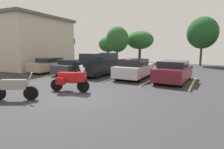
# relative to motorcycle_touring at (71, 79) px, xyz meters

# --- Properties ---
(ground) EXTENTS (44.00, 44.00, 0.10)m
(ground) POSITION_rel_motorcycle_touring_xyz_m (0.68, -0.51, -0.75)
(ground) COLOR #2D2D30
(motorcycle_touring) EXTENTS (2.14, 1.13, 1.47)m
(motorcycle_touring) POSITION_rel_motorcycle_touring_xyz_m (0.00, 0.00, 0.00)
(motorcycle_touring) COLOR black
(motorcycle_touring) RESTS_ON ground
(motorcycle_second) EXTENTS (1.89, 1.15, 1.29)m
(motorcycle_second) POSITION_rel_motorcycle_touring_xyz_m (-1.15, -2.45, -0.14)
(motorcycle_second) COLOR black
(motorcycle_second) RESTS_ON ground
(parking_stripes) EXTENTS (14.27, 4.93, 0.01)m
(parking_stripes) POSITION_rel_motorcycle_touring_xyz_m (-1.51, 5.54, -0.69)
(parking_stripes) COLOR #EAE066
(parking_stripes) RESTS_ON ground
(car_tan) EXTENTS (1.94, 4.46, 1.40)m
(car_tan) POSITION_rel_motorcycle_touring_xyz_m (-7.27, 5.25, -0.02)
(car_tan) COLOR tan
(car_tan) RESTS_ON ground
(car_charcoal) EXTENTS (2.21, 4.98, 1.33)m
(car_charcoal) POSITION_rel_motorcycle_touring_xyz_m (-4.34, 5.59, -0.03)
(car_charcoal) COLOR #38383D
(car_charcoal) RESTS_ON ground
(car_black) EXTENTS (2.13, 4.86, 1.91)m
(car_black) POSITION_rel_motorcycle_touring_xyz_m (-1.76, 5.76, 0.26)
(car_black) COLOR black
(car_black) RESTS_ON ground
(car_silver) EXTENTS (2.08, 4.48, 1.51)m
(car_silver) POSITION_rel_motorcycle_touring_xyz_m (1.33, 5.77, 0.05)
(car_silver) COLOR #B7B7BC
(car_silver) RESTS_ON ground
(car_maroon) EXTENTS (2.05, 4.57, 1.47)m
(car_maroon) POSITION_rel_motorcycle_touring_xyz_m (4.29, 5.69, 0.03)
(car_maroon) COLOR maroon
(car_maroon) RESTS_ON ground
(building_side) EXTENTS (15.09, 10.24, 5.89)m
(building_side) POSITION_rel_motorcycle_touring_xyz_m (-16.13, 6.72, 2.26)
(building_side) COLOR beige
(building_side) RESTS_ON ground
(tree_center_right) EXTENTS (3.83, 3.83, 6.34)m
(tree_center_right) POSITION_rel_motorcycle_touring_xyz_m (5.32, 19.25, 3.58)
(tree_center_right) COLOR #4C3823
(tree_center_right) RESTS_ON ground
(tree_left) EXTENTS (4.33, 4.33, 5.03)m
(tree_left) POSITION_rel_motorcycle_touring_xyz_m (-16.70, 16.77, 2.83)
(tree_left) COLOR #4C3823
(tree_left) RESTS_ON ground
(tree_far_left) EXTENTS (3.19, 3.19, 4.26)m
(tree_far_left) POSITION_rel_motorcycle_touring_xyz_m (-8.93, 19.43, 2.24)
(tree_far_left) COLOR #4C3823
(tree_far_left) RESTS_ON ground
(tree_far_right) EXTENTS (4.28, 4.28, 5.05)m
(tree_far_right) POSITION_rel_motorcycle_touring_xyz_m (-3.60, 20.34, 2.87)
(tree_far_right) COLOR #4C3823
(tree_far_right) RESTS_ON ground
(tree_right) EXTENTS (3.23, 3.23, 5.38)m
(tree_right) POSITION_rel_motorcycle_touring_xyz_m (-5.36, 15.87, 2.85)
(tree_right) COLOR #4C3823
(tree_right) RESTS_ON ground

